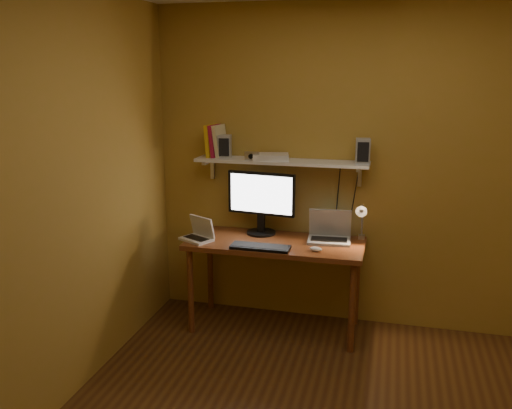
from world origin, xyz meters
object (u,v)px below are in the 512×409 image
(speaker_left, at_px, (225,146))
(router, at_px, (271,157))
(speaker_right, at_px, (363,151))
(laptop, at_px, (329,232))
(netbook, at_px, (199,233))
(mouse, at_px, (316,249))
(wall_shelf, at_px, (281,162))
(shelf_camera, at_px, (252,156))
(keyboard, at_px, (260,247))
(desk_lamp, at_px, (362,217))
(monitor, at_px, (261,200))
(desk, at_px, (275,251))

(speaker_left, height_order, router, speaker_left)
(speaker_right, bearing_deg, laptop, -172.49)
(netbook, bearing_deg, router, 56.99)
(laptop, relative_size, mouse, 3.67)
(wall_shelf, height_order, laptop, wall_shelf)
(shelf_camera, relative_size, router, 0.40)
(keyboard, bearing_deg, mouse, 6.88)
(speaker_left, distance_m, speaker_right, 1.11)
(wall_shelf, xyz_separation_m, shelf_camera, (-0.23, -0.07, 0.05))
(netbook, distance_m, keyboard, 0.54)
(mouse, bearing_deg, keyboard, -157.87)
(netbook, bearing_deg, speaker_right, 40.99)
(desk_lamp, height_order, router, router)
(shelf_camera, height_order, router, shelf_camera)
(desk_lamp, relative_size, speaker_right, 1.95)
(monitor, xyz_separation_m, mouse, (0.51, -0.34, -0.27))
(mouse, xyz_separation_m, speaker_left, (-0.82, 0.35, 0.70))
(wall_shelf, relative_size, keyboard, 3.08)
(keyboard, bearing_deg, desk, 71.58)
(laptop, bearing_deg, router, 169.83)
(monitor, bearing_deg, mouse, -26.80)
(netbook, height_order, mouse, netbook)
(speaker_right, height_order, shelf_camera, speaker_right)
(laptop, distance_m, speaker_right, 0.70)
(desk_lamp, bearing_deg, mouse, -137.33)
(desk, distance_m, speaker_right, 1.05)
(desk, distance_m, monitor, 0.45)
(monitor, bearing_deg, speaker_right, 7.66)
(keyboard, xyz_separation_m, shelf_camera, (-0.16, 0.33, 0.65))
(netbook, height_order, speaker_right, speaker_right)
(laptop, xyz_separation_m, keyboard, (-0.48, -0.34, -0.05))
(speaker_right, bearing_deg, wall_shelf, 173.20)
(desk, height_order, speaker_right, speaker_right)
(keyboard, relative_size, speaker_left, 2.44)
(keyboard, height_order, mouse, mouse)
(desk, distance_m, laptop, 0.46)
(keyboard, distance_m, mouse, 0.42)
(wall_shelf, bearing_deg, speaker_right, -0.50)
(speaker_right, distance_m, shelf_camera, 0.87)
(laptop, distance_m, keyboard, 0.60)
(mouse, relative_size, speaker_left, 0.51)
(netbook, bearing_deg, monitor, 60.29)
(speaker_left, relative_size, shelf_camera, 1.66)
(desk, distance_m, router, 0.76)
(mouse, height_order, router, router)
(wall_shelf, distance_m, speaker_left, 0.49)
(speaker_left, bearing_deg, desk, -32.05)
(keyboard, distance_m, shelf_camera, 0.74)
(laptop, bearing_deg, speaker_right, 9.56)
(speaker_left, xyz_separation_m, router, (0.39, -0.00, -0.07))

